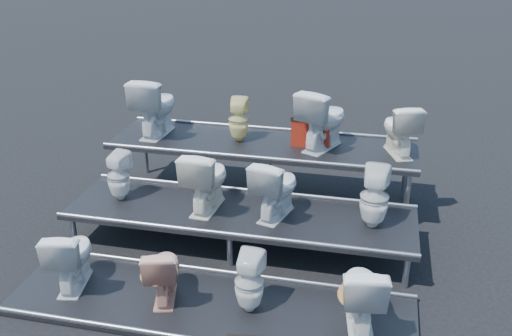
% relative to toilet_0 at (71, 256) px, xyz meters
% --- Properties ---
extents(ground, '(80.00, 80.00, 0.00)m').
position_rel_toilet_0_xyz_m(ground, '(1.53, 1.30, -0.42)').
color(ground, black).
rests_on(ground, ground).
extents(tier_front, '(4.20, 1.20, 0.06)m').
position_rel_toilet_0_xyz_m(tier_front, '(1.53, 0.00, -0.39)').
color(tier_front, black).
rests_on(tier_front, ground).
extents(tier_mid, '(4.20, 1.20, 0.46)m').
position_rel_toilet_0_xyz_m(tier_mid, '(1.53, 1.30, -0.19)').
color(tier_mid, black).
rests_on(tier_mid, ground).
extents(tier_back, '(4.20, 1.20, 0.86)m').
position_rel_toilet_0_xyz_m(tier_back, '(1.53, 2.60, 0.01)').
color(tier_back, black).
rests_on(tier_back, ground).
extents(toilet_0, '(0.52, 0.76, 0.71)m').
position_rel_toilet_0_xyz_m(toilet_0, '(0.00, 0.00, 0.00)').
color(toilet_0, silver).
rests_on(toilet_0, tier_front).
extents(toilet_1, '(0.50, 0.70, 0.64)m').
position_rel_toilet_0_xyz_m(toilet_1, '(1.04, 0.00, -0.04)').
color(toilet_1, tan).
rests_on(toilet_1, tier_front).
extents(toilet_2, '(0.31, 0.32, 0.65)m').
position_rel_toilet_0_xyz_m(toilet_2, '(1.95, 0.00, -0.03)').
color(toilet_2, silver).
rests_on(toilet_2, tier_front).
extents(toilet_3, '(0.52, 0.79, 0.75)m').
position_rel_toilet_0_xyz_m(toilet_3, '(3.05, 0.00, 0.02)').
color(toilet_3, silver).
rests_on(toilet_3, tier_front).
extents(toilet_4, '(0.34, 0.35, 0.63)m').
position_rel_toilet_0_xyz_m(toilet_4, '(-0.03, 1.30, 0.36)').
color(toilet_4, silver).
rests_on(toilet_4, tier_mid).
extents(toilet_5, '(0.49, 0.79, 0.78)m').
position_rel_toilet_0_xyz_m(toilet_5, '(1.11, 1.30, 0.43)').
color(toilet_5, white).
rests_on(toilet_5, tier_mid).
extents(toilet_6, '(0.58, 0.80, 0.74)m').
position_rel_toilet_0_xyz_m(toilet_6, '(1.96, 1.30, 0.41)').
color(toilet_6, silver).
rests_on(toilet_6, tier_mid).
extents(toilet_7, '(0.35, 0.36, 0.73)m').
position_rel_toilet_0_xyz_m(toilet_7, '(3.10, 1.30, 0.41)').
color(toilet_7, silver).
rests_on(toilet_7, tier_mid).
extents(toilet_8, '(0.52, 0.86, 0.85)m').
position_rel_toilet_0_xyz_m(toilet_8, '(-0.03, 2.60, 0.87)').
color(toilet_8, silver).
rests_on(toilet_8, tier_back).
extents(toilet_9, '(0.30, 0.30, 0.61)m').
position_rel_toilet_0_xyz_m(toilet_9, '(1.19, 2.60, 0.75)').
color(toilet_9, '#EADC8C').
rests_on(toilet_9, tier_back).
extents(toilet_10, '(0.75, 0.93, 0.83)m').
position_rel_toilet_0_xyz_m(toilet_10, '(2.35, 2.60, 0.86)').
color(toilet_10, silver).
rests_on(toilet_10, tier_back).
extents(toilet_11, '(0.60, 0.77, 0.70)m').
position_rel_toilet_0_xyz_m(toilet_11, '(3.34, 2.60, 0.79)').
color(toilet_11, white).
rests_on(toilet_11, tier_back).
extents(red_crate, '(0.52, 0.41, 0.37)m').
position_rel_toilet_0_xyz_m(red_crate, '(2.19, 2.74, 0.63)').
color(red_crate, maroon).
rests_on(red_crate, tier_back).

